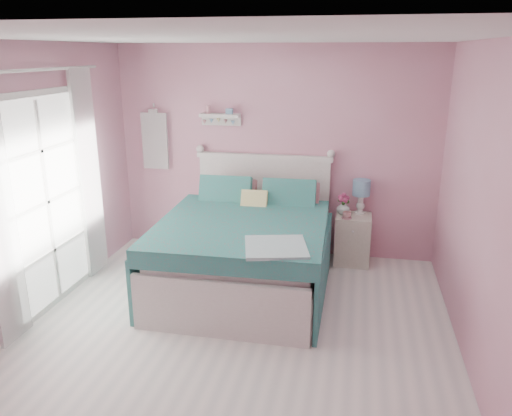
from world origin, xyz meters
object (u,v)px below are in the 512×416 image
(bed, at_px, (246,250))
(nightstand, at_px, (352,239))
(vase, at_px, (343,207))
(teacup, at_px, (347,215))
(table_lamp, at_px, (361,190))

(bed, height_order, nightstand, bed)
(nightstand, bearing_deg, bed, -142.43)
(vase, bearing_deg, teacup, -72.95)
(table_lamp, relative_size, teacup, 4.21)
(bed, distance_m, vase, 1.39)
(table_lamp, relative_size, vase, 2.58)
(teacup, bearing_deg, bed, -144.35)
(table_lamp, distance_m, teacup, 0.37)
(nightstand, relative_size, vase, 3.74)
(nightstand, relative_size, table_lamp, 1.45)
(table_lamp, bearing_deg, vase, -162.95)
(nightstand, distance_m, teacup, 0.37)
(nightstand, xyz_separation_m, vase, (-0.13, 0.05, 0.38))
(nightstand, distance_m, vase, 0.41)
(table_lamp, xyz_separation_m, teacup, (-0.15, -0.23, -0.25))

